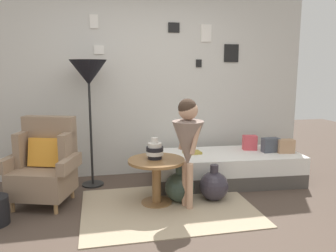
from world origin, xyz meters
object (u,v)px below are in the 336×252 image
(person_child, at_px, (188,138))
(demijohn_near, at_px, (180,187))
(vase_striped, at_px, (155,150))
(book_on_daybed, at_px, (192,153))
(floor_lamp, at_px, (89,76))
(demijohn_far, at_px, (214,186))
(daybed, at_px, (227,167))
(armchair, at_px, (45,165))
(side_table, at_px, (156,171))

(person_child, relative_size, demijohn_near, 2.83)
(vase_striped, distance_m, book_on_daybed, 0.84)
(vase_striped, distance_m, person_child, 0.42)
(person_child, bearing_deg, book_on_daybed, 70.16)
(book_on_daybed, bearing_deg, vase_striped, -137.19)
(floor_lamp, xyz_separation_m, person_child, (1.02, -0.96, -0.64))
(demijohn_far, bearing_deg, daybed, 55.32)
(book_on_daybed, height_order, demijohn_far, book_on_daybed)
(person_child, distance_m, demijohn_near, 0.63)
(armchair, distance_m, vase_striped, 1.25)
(daybed, distance_m, floor_lamp, 2.16)
(daybed, bearing_deg, side_table, -153.85)
(floor_lamp, xyz_separation_m, demijohn_far, (1.38, -0.82, -1.24))
(side_table, xyz_separation_m, demijohn_near, (0.27, -0.00, -0.20))
(side_table, xyz_separation_m, person_child, (0.31, -0.18, 0.40))
(armchair, height_order, daybed, armchair)
(person_child, distance_m, demijohn_far, 0.72)
(person_child, xyz_separation_m, demijohn_near, (-0.04, 0.18, -0.60))
(armchair, distance_m, demijohn_far, 1.94)
(armchair, xyz_separation_m, book_on_daybed, (1.81, 0.28, -0.02))
(daybed, bearing_deg, book_on_daybed, 172.19)
(side_table, distance_m, vase_striped, 0.24)
(daybed, height_order, side_table, side_table)
(vase_striped, relative_size, demijohn_far, 0.57)
(side_table, distance_m, book_on_daybed, 0.83)
(vase_striped, xyz_separation_m, book_on_daybed, (0.60, 0.55, -0.20))
(floor_lamp, xyz_separation_m, book_on_daybed, (1.30, -0.19, -1.00))
(side_table, distance_m, demijohn_near, 0.34)
(armchair, xyz_separation_m, vase_striped, (1.21, -0.27, 0.17))
(demijohn_near, xyz_separation_m, demijohn_far, (0.40, -0.04, -0.00))
(floor_lamp, bearing_deg, vase_striped, -46.91)
(book_on_daybed, bearing_deg, side_table, -135.15)
(daybed, xyz_separation_m, book_on_daybed, (-0.47, 0.06, 0.22))
(book_on_daybed, bearing_deg, daybed, -7.81)
(armchair, height_order, person_child, person_child)
(daybed, distance_m, demijohn_near, 0.94)
(person_child, relative_size, book_on_daybed, 5.47)
(floor_lamp, bearing_deg, daybed, -8.29)
(person_child, bearing_deg, floor_lamp, 136.73)
(armchair, relative_size, floor_lamp, 0.60)
(demijohn_near, bearing_deg, demijohn_far, -5.81)
(daybed, height_order, demijohn_far, demijohn_far)
(person_child, height_order, demijohn_near, person_child)
(book_on_daybed, bearing_deg, demijohn_near, -118.47)
(vase_striped, bearing_deg, daybed, 24.64)
(floor_lamp, distance_m, person_child, 1.54)
(floor_lamp, bearing_deg, armchair, -137.26)
(demijohn_near, relative_size, demijohn_far, 1.01)
(demijohn_near, distance_m, demijohn_far, 0.40)
(book_on_daybed, height_order, demijohn_near, book_on_daybed)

